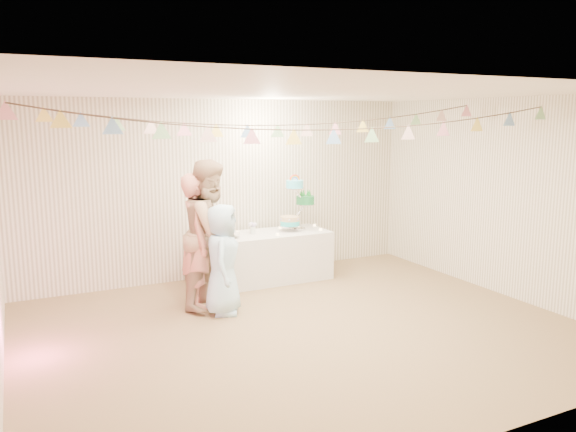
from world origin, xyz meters
name	(u,v)px	position (x,y,z in m)	size (l,w,h in m)	color
floor	(304,330)	(0.00, 0.00, 0.00)	(6.00, 6.00, 0.00)	brown
ceiling	(305,92)	(0.00, 0.00, 2.60)	(6.00, 6.00, 0.00)	white
back_wall	(225,189)	(0.00, 2.50, 1.30)	(6.00, 6.00, 0.00)	white
front_wall	(475,271)	(0.00, -2.50, 1.30)	(6.00, 6.00, 0.00)	white
right_wall	(506,198)	(3.00, 0.00, 1.30)	(5.00, 5.00, 0.00)	white
table	(265,257)	(0.40, 1.96, 0.35)	(1.87, 0.75, 0.70)	silver
cake_stand	(297,201)	(0.95, 2.01, 1.13)	(0.68, 0.40, 0.76)	silver
cake_bottom	(290,222)	(0.80, 1.95, 0.84)	(0.31, 0.31, 0.15)	#2BCCCB
cake_middle	(305,201)	(1.13, 2.10, 1.11)	(0.27, 0.27, 0.22)	#1A773A
cake_top_tier	(295,185)	(0.89, 1.98, 1.38)	(0.25, 0.25, 0.19)	#50DDFB
platter	(227,234)	(-0.20, 1.91, 0.76)	(0.37, 0.37, 0.02)	white
posy	(253,225)	(0.24, 2.01, 0.83)	(0.15, 0.15, 0.17)	white
person_adult_a	(198,241)	(-0.79, 1.31, 0.84)	(0.61, 0.40, 1.68)	#E48C77
person_adult_b	(211,234)	(-0.64, 1.24, 0.92)	(0.89, 0.70, 1.84)	tan
person_child	(222,259)	(-0.61, 0.92, 0.67)	(0.65, 0.42, 1.34)	#B4E3FF
bunting_back	(262,117)	(0.00, 1.10, 2.35)	(5.60, 1.10, 0.40)	pink
bunting_front	(314,119)	(0.00, -0.20, 2.32)	(5.60, 0.90, 0.36)	#72A5E5
tealight_0	(215,239)	(-0.40, 1.81, 0.72)	(0.04, 0.04, 0.03)	#FFD88C
tealight_1	(237,232)	(0.05, 2.14, 0.72)	(0.04, 0.04, 0.03)	#FFD88C
tealight_2	(278,234)	(0.50, 1.74, 0.72)	(0.04, 0.04, 0.03)	#FFD88C
tealight_3	(280,227)	(0.75, 2.18, 0.72)	(0.04, 0.04, 0.03)	#FFD88C
tealight_4	(321,229)	(1.22, 1.78, 0.72)	(0.04, 0.04, 0.03)	#FFD88C
tealight_5	(315,225)	(1.30, 2.11, 0.72)	(0.04, 0.04, 0.03)	#FFD88C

